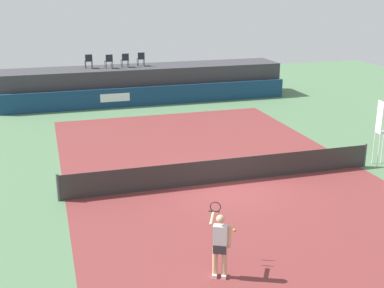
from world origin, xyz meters
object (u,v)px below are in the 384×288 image
at_px(net_post_far, 365,155).
at_px(tennis_player, 220,243).
at_px(net_post_near, 58,188).
at_px(spectator_chair_right, 141,58).
at_px(umpire_chair, 381,129).
at_px(spectator_chair_left, 109,61).
at_px(tennis_ball, 234,230).
at_px(spectator_chair_far_left, 89,60).
at_px(spectator_chair_center, 125,60).

height_order(net_post_far, tennis_player, tennis_player).
bearing_deg(tennis_player, net_post_near, 121.76).
relative_size(spectator_chair_right, umpire_chair, 0.32).
distance_m(spectator_chair_left, net_post_near, 15.65).
distance_m(spectator_chair_left, tennis_ball, 19.12).
distance_m(umpire_chair, net_post_near, 13.07).
bearing_deg(spectator_chair_far_left, spectator_chair_center, -6.00).
distance_m(umpire_chair, tennis_ball, 8.98).
relative_size(spectator_chair_left, tennis_player, 0.50).
height_order(spectator_chair_center, net_post_far, spectator_chair_center).
relative_size(tennis_player, tennis_ball, 26.03).
distance_m(spectator_chair_center, tennis_player, 21.44).
height_order(net_post_far, tennis_ball, net_post_far).
xyz_separation_m(spectator_chair_left, spectator_chair_center, (1.05, 0.18, 0.00)).
bearing_deg(tennis_player, umpire_chair, 33.80).
relative_size(spectator_chair_left, tennis_ball, 13.06).
bearing_deg(spectator_chair_left, spectator_chair_far_left, 160.95).
bearing_deg(net_post_far, spectator_chair_right, 112.54).
distance_m(spectator_chair_center, spectator_chair_right, 1.09).
bearing_deg(spectator_chair_left, net_post_far, -60.41).
bearing_deg(umpire_chair, spectator_chair_far_left, 123.90).
bearing_deg(tennis_ball, net_post_near, 142.56).
relative_size(spectator_chair_center, tennis_ball, 13.06).
relative_size(spectator_chair_left, umpire_chair, 0.32).
height_order(spectator_chair_right, net_post_far, spectator_chair_right).
bearing_deg(tennis_ball, net_post_far, 28.05).
height_order(spectator_chair_far_left, spectator_chair_right, same).
xyz_separation_m(spectator_chair_left, tennis_player, (-0.07, -21.16, -1.73)).
distance_m(spectator_chair_far_left, tennis_player, 21.68).
bearing_deg(net_post_near, spectator_chair_center, 72.01).
distance_m(spectator_chair_left, tennis_player, 21.23).
distance_m(net_post_near, tennis_player, 7.25).
xyz_separation_m(spectator_chair_center, tennis_ball, (0.16, -19.08, -2.66)).
bearing_deg(spectator_chair_center, tennis_ball, -89.53).
bearing_deg(spectator_chair_right, net_post_far, -67.46).
xyz_separation_m(umpire_chair, net_post_near, (-13.02, -0.01, -1.09)).
xyz_separation_m(net_post_far, tennis_player, (-8.59, -6.15, 0.46)).
relative_size(spectator_chair_center, net_post_far, 0.89).
relative_size(spectator_chair_left, spectator_chair_right, 1.00).
relative_size(spectator_chair_far_left, spectator_chair_right, 1.00).
height_order(spectator_chair_far_left, spectator_chair_center, same).
bearing_deg(umpire_chair, tennis_ball, -153.77).
xyz_separation_m(spectator_chair_center, spectator_chair_right, (1.07, 0.23, 0.00)).
xyz_separation_m(net_post_far, tennis_ball, (-7.31, -3.90, -0.46)).
bearing_deg(spectator_chair_right, spectator_chair_center, -167.83).
bearing_deg(net_post_near, net_post_far, 0.00).
xyz_separation_m(spectator_chair_right, net_post_near, (-6.00, -15.42, -2.19)).
relative_size(spectator_chair_far_left, umpire_chair, 0.32).
bearing_deg(spectator_chair_center, umpire_chair, -61.94).
xyz_separation_m(spectator_chair_right, net_post_far, (6.40, -15.42, -2.19)).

